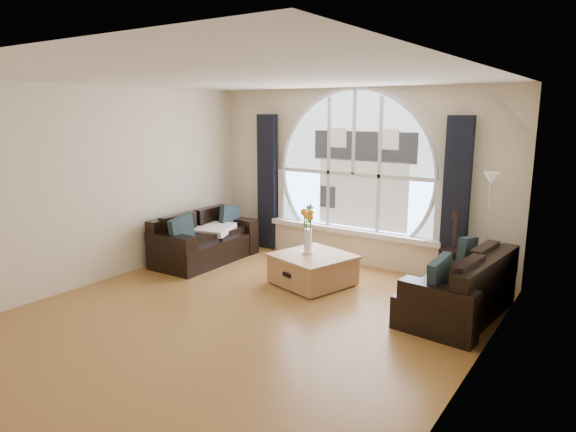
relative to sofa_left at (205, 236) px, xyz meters
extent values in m
cube|color=brown|center=(1.95, -1.42, -0.40)|extent=(5.00, 5.50, 0.01)
cube|color=silver|center=(1.95, -1.42, 2.30)|extent=(5.00, 5.50, 0.01)
cube|color=beige|center=(1.95, 1.33, 0.95)|extent=(5.00, 0.01, 2.70)
cube|color=beige|center=(-0.55, -1.42, 0.95)|extent=(0.01, 5.50, 2.70)
cube|color=beige|center=(4.45, -1.42, 0.95)|extent=(0.01, 5.50, 2.70)
cube|color=silver|center=(4.15, -1.42, 1.95)|extent=(0.92, 5.50, 0.72)
cube|color=silver|center=(1.95, 1.30, 1.23)|extent=(2.60, 0.06, 2.15)
cube|color=white|center=(1.95, 1.23, 0.11)|extent=(2.90, 0.22, 0.08)
cube|color=white|center=(1.95, 1.27, 1.23)|extent=(2.76, 0.08, 2.15)
cube|color=silver|center=(2.10, 1.29, 1.10)|extent=(1.70, 0.02, 1.50)
cube|color=black|center=(0.35, 1.21, 0.75)|extent=(0.35, 0.12, 2.30)
cube|color=black|center=(3.55, 1.21, 0.75)|extent=(0.35, 0.12, 2.30)
cube|color=black|center=(0.00, 0.00, 0.00)|extent=(0.87, 1.70, 0.75)
cube|color=black|center=(3.95, 0.04, 0.00)|extent=(1.00, 1.74, 0.74)
cube|color=#A5774C|center=(2.00, 0.01, -0.17)|extent=(1.17, 1.17, 0.46)
cube|color=silver|center=(0.06, 0.14, 0.10)|extent=(0.67, 0.67, 0.10)
cube|color=white|center=(1.91, 0.02, 0.41)|extent=(0.24, 0.24, 0.70)
cube|color=#B2B2B2|center=(4.03, 0.97, 0.40)|extent=(0.24, 0.24, 1.60)
cube|color=brown|center=(3.61, 1.05, 0.13)|extent=(0.39, 0.29, 1.06)
imported|color=#1E6023|center=(1.18, 1.23, 0.30)|extent=(0.17, 0.12, 0.31)
camera|label=1|loc=(5.46, -5.69, 1.96)|focal=31.48mm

